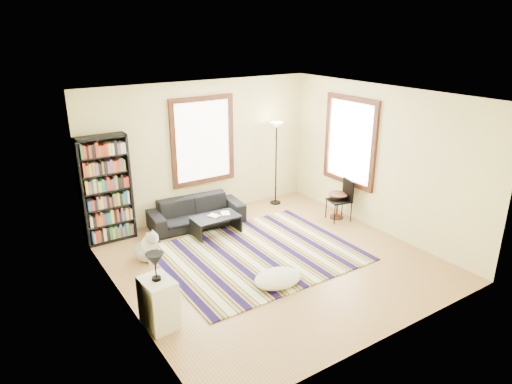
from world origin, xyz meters
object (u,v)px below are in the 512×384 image
side_table (337,206)px  folding_chair (339,200)px  coffee_table (216,225)px  floor_lamp (276,164)px  floor_cushion (278,278)px  dog (145,245)px  bookshelf (106,190)px  white_cabinet (159,303)px  sofa (197,212)px

side_table → folding_chair: bearing=-117.4°
coffee_table → floor_lamp: 2.15m
folding_chair → floor_cushion: bearing=-138.4°
coffee_table → dog: size_ratio=1.57×
floor_lamp → side_table: size_ratio=3.44×
bookshelf → folding_chair: 4.56m
floor_lamp → folding_chair: 1.65m
floor_lamp → dog: bearing=-164.5°
dog → coffee_table: bearing=-13.7°
coffee_table → folding_chair: (2.44, -0.80, 0.25)m
floor_cushion → floor_lamp: (1.97, 2.82, 0.83)m
white_cabinet → bookshelf: bearing=80.5°
sofa → folding_chair: 2.91m
coffee_table → side_table: (2.49, -0.70, 0.09)m
sofa → coffee_table: bearing=-73.0°
white_cabinet → dog: bearing=70.3°
sofa → floor_lamp: size_ratio=1.01×
coffee_table → white_cabinet: white_cabinet is taller
dog → floor_lamp: bearing=-8.0°
side_table → dog: dog is taller
dog → folding_chair: bearing=-31.2°
coffee_table → folding_chair: bearing=-18.1°
floor_cushion → folding_chair: folding_chair is taller
sofa → floor_cushion: size_ratio=2.39×
bookshelf → coffee_table: size_ratio=2.22×
bookshelf → side_table: bearing=-20.0°
coffee_table → white_cabinet: (-2.01, -2.12, 0.17)m
side_table → white_cabinet: bearing=-162.5°
floor_cushion → bookshelf: bearing=119.6°
folding_chair → dog: bearing=-174.2°
floor_cushion → floor_lamp: size_ratio=0.42×
folding_chair → white_cabinet: 4.64m
bookshelf → side_table: size_ratio=3.70×
coffee_table → folding_chair: 2.58m
side_table → floor_cushion: bearing=-150.7°
coffee_table → side_table: bearing=-15.7°
sofa → bookshelf: size_ratio=0.94×
sofa → side_table: sofa is taller
sofa → side_table: 2.91m
floor_cushion → folding_chair: (2.51, 1.34, 0.33)m
side_table → folding_chair: (-0.05, -0.10, 0.16)m
floor_cushion → side_table: (2.56, 1.44, 0.17)m
sofa → side_table: bearing=-20.9°
bookshelf → white_cabinet: bookshelf is taller
floor_cushion → dog: 2.38m
folding_chair → floor_lamp: bearing=123.5°
bookshelf → floor_lamp: size_ratio=1.08×
bookshelf → dog: size_ratio=3.49×
bookshelf → sofa: bearing=-9.3°
side_table → bookshelf: bearing=160.0°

